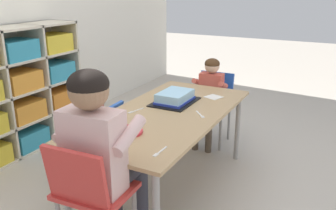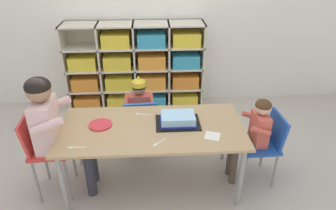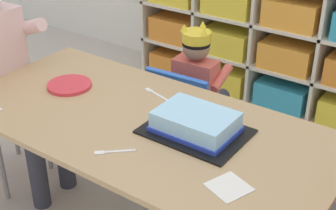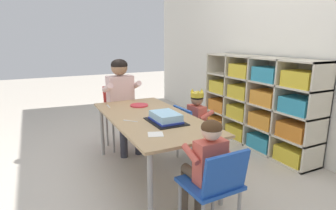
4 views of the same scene
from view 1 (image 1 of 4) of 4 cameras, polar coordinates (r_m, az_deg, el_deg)
ground at (r=2.74m, az=-0.18°, el=-13.07°), size 16.00×16.00×0.00m
storage_cubby_shelf at (r=3.33m, az=-24.89°, el=0.54°), size 1.70×0.34×1.10m
activity_table at (r=2.50m, az=-0.19°, el=-2.23°), size 1.53×0.73×0.60m
classroom_chair_blue at (r=2.75m, az=-10.85°, el=-5.06°), size 0.37×0.37×0.61m
child_with_crown at (r=2.76m, az=-12.92°, el=-2.07°), size 0.31×0.31×0.80m
classroom_chair_adult_side at (r=1.85m, az=-12.36°, el=-13.48°), size 0.35×0.37×0.75m
adult_helper_seated at (r=1.84m, az=-10.63°, el=-6.41°), size 0.44×0.42×1.08m
classroom_chair_guest_side at (r=3.41m, az=7.08°, el=0.65°), size 0.36×0.36×0.65m
guest_at_table_side at (r=3.28m, az=6.58°, el=2.15°), size 0.31×0.30×0.81m
birthday_cake_on_tray at (r=2.68m, az=1.09°, el=1.13°), size 0.37×0.27×0.08m
paper_plate_stack at (r=2.16m, az=-6.56°, el=-4.18°), size 0.19×0.19×0.01m
paper_napkin_square at (r=2.83m, az=7.23°, el=1.27°), size 0.15×0.15×0.00m
fork_by_napkin at (r=1.90m, az=-1.35°, el=-7.47°), size 0.13×0.02×0.00m
fork_near_child_seat at (r=2.44m, az=5.15°, el=-1.55°), size 0.11×0.11×0.00m
fork_near_cake_tray at (r=2.51m, az=-5.23°, el=-0.93°), size 0.14×0.05×0.00m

